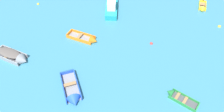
{
  "coord_description": "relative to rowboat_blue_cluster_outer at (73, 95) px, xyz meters",
  "views": [
    {
      "loc": [
        -0.24,
        2.43,
        16.81
      ],
      "look_at": [
        0.0,
        18.85,
        0.15
      ],
      "focal_mm": 33.59,
      "sensor_mm": 36.0,
      "label": 1
    }
  ],
  "objects": [
    {
      "name": "rowboat_blue_cluster_outer",
      "position": [
        0.0,
        0.0,
        0.0
      ],
      "size": [
        2.64,
        4.4,
        1.34
      ],
      "color": "gray",
      "rests_on": "ground_plane"
    },
    {
      "name": "motor_launch_turquoise_midfield_left",
      "position": [
        3.89,
        14.83,
        0.39
      ],
      "size": [
        1.89,
        5.7,
        2.17
      ],
      "color": "teal",
      "rests_on": "ground_plane"
    },
    {
      "name": "rowboat_orange_far_right",
      "position": [
        0.94,
        7.99,
        -0.03
      ],
      "size": [
        4.07,
        2.79,
        1.2
      ],
      "color": "gray",
      "rests_on": "ground_plane"
    },
    {
      "name": "rowboat_grey_outer_left",
      "position": [
        -6.94,
        5.0,
        0.16
      ],
      "size": [
        4.35,
        3.15,
        1.39
      ],
      "color": "#4C4C51",
      "rests_on": "ground_plane"
    },
    {
      "name": "rowboat_green_midfield_right",
      "position": [
        9.7,
        -0.2,
        -0.08
      ],
      "size": [
        3.0,
        2.63,
        0.97
      ],
      "color": "#4C4C51",
      "rests_on": "ground_plane"
    },
    {
      "name": "rowboat_yellow_near_left",
      "position": [
        16.98,
        14.66,
        -0.07
      ],
      "size": [
        1.81,
        3.05,
        0.88
      ],
      "color": "#99754C",
      "rests_on": "ground_plane"
    },
    {
      "name": "mooring_buoy_central",
      "position": [
        -7.08,
        16.32,
        -0.23
      ],
      "size": [
        0.38,
        0.38,
        0.38
      ],
      "primitive_type": "sphere",
      "color": "yellow",
      "rests_on": "ground_plane"
    },
    {
      "name": "mooring_buoy_far_field",
      "position": [
        17.92,
        10.48,
        -0.23
      ],
      "size": [
        0.41,
        0.41,
        0.41
      ],
      "primitive_type": "sphere",
      "color": "yellow",
      "rests_on": "ground_plane"
    },
    {
      "name": "mooring_buoy_between_boats_left",
      "position": [
        8.52,
        7.29,
        -0.23
      ],
      "size": [
        0.37,
        0.37,
        0.37
      ],
      "primitive_type": "sphere",
      "color": "red",
      "rests_on": "ground_plane"
    }
  ]
}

